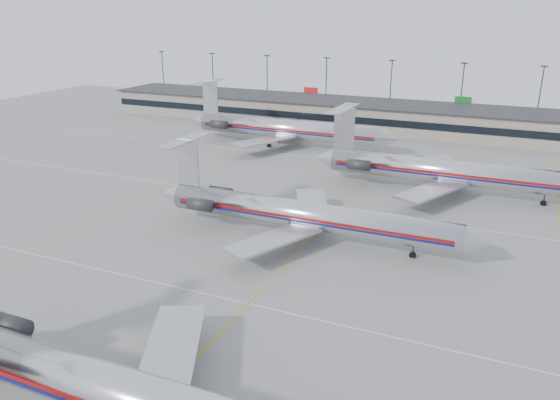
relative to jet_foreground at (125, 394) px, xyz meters
The scene contains 8 objects.
ground 10.12m from the jet_foreground, 92.80° to the left, with size 260.00×260.00×0.00m, color gray.
apron_markings 19.79m from the jet_foreground, 91.36° to the left, with size 160.00×0.15×0.02m, color silver.
terminal 107.45m from the jet_foreground, 90.25° to the left, with size 162.00×17.00×6.25m.
light_mast_row 121.57m from the jet_foreground, 90.22° to the left, with size 163.60×0.40×15.28m.
jet_foreground is the anchor object (origin of this frame).
jet_second_row 37.02m from the jet_foreground, 92.38° to the left, with size 44.83×26.40×11.73m.
jet_third_row 64.49m from the jet_foreground, 78.37° to the left, with size 46.63×28.68×12.75m.
jet_back_row 85.09m from the jet_foreground, 105.94° to the left, with size 47.98×29.51×13.12m.
Camera 1 is at (22.41, -33.29, 28.61)m, focal length 35.00 mm.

